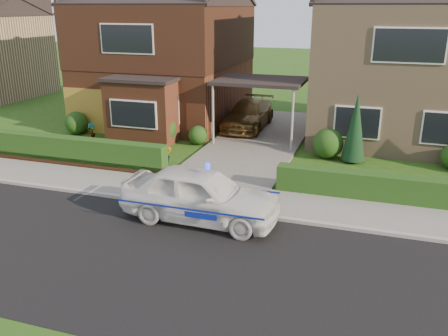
% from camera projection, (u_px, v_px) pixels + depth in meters
% --- Properties ---
extents(ground, '(120.00, 120.00, 0.00)m').
position_uv_depth(ground, '(148.00, 258.00, 11.46)').
color(ground, '#234813').
rests_on(ground, ground).
extents(road, '(60.00, 6.00, 0.02)m').
position_uv_depth(road, '(148.00, 258.00, 11.46)').
color(road, black).
rests_on(road, ground).
extents(kerb, '(60.00, 0.16, 0.12)m').
position_uv_depth(kerb, '(194.00, 207.00, 14.18)').
color(kerb, '#9E9993').
rests_on(kerb, ground).
extents(sidewalk, '(60.00, 2.00, 0.10)m').
position_uv_depth(sidewalk, '(206.00, 195.00, 15.13)').
color(sidewalk, slate).
rests_on(sidewalk, ground).
extents(driveway, '(3.80, 12.00, 0.12)m').
position_uv_depth(driveway, '(259.00, 140.00, 21.32)').
color(driveway, '#666059').
rests_on(driveway, ground).
extents(house_left, '(7.50, 9.53, 7.25)m').
position_uv_depth(house_left, '(166.00, 46.00, 24.42)').
color(house_left, brown).
rests_on(house_left, ground).
extents(house_right, '(7.50, 8.06, 7.25)m').
position_uv_depth(house_right, '(404.00, 56.00, 21.13)').
color(house_right, tan).
rests_on(house_right, ground).
extents(carport_link, '(3.80, 3.00, 2.77)m').
position_uv_depth(carport_link, '(260.00, 82.00, 20.44)').
color(carport_link, black).
rests_on(carport_link, ground).
extents(garage_door, '(2.20, 0.10, 2.10)m').
position_uv_depth(garage_door, '(86.00, 111.00, 22.50)').
color(garage_door, olive).
rests_on(garage_door, ground).
extents(dwarf_wall, '(7.70, 0.25, 0.36)m').
position_uv_depth(dwarf_wall, '(73.00, 162.00, 17.87)').
color(dwarf_wall, brown).
rests_on(dwarf_wall, ground).
extents(hedge_left, '(7.50, 0.55, 0.90)m').
position_uv_depth(hedge_left, '(76.00, 165.00, 18.06)').
color(hedge_left, '#133B12').
rests_on(hedge_left, ground).
extents(hedge_right, '(7.50, 0.55, 0.80)m').
position_uv_depth(hedge_right, '(397.00, 204.00, 14.56)').
color(hedge_right, '#133B12').
rests_on(hedge_right, ground).
extents(shrub_left_far, '(1.08, 1.08, 1.08)m').
position_uv_depth(shrub_left_far, '(76.00, 123.00, 22.32)').
color(shrub_left_far, '#133B12').
rests_on(shrub_left_far, ground).
extents(shrub_left_mid, '(1.32, 1.32, 1.32)m').
position_uv_depth(shrub_left_mid, '(161.00, 129.00, 20.78)').
color(shrub_left_mid, '#133B12').
rests_on(shrub_left_mid, ground).
extents(shrub_left_near, '(0.84, 0.84, 0.84)m').
position_uv_depth(shrub_left_near, '(198.00, 135.00, 20.66)').
color(shrub_left_near, '#133B12').
rests_on(shrub_left_near, ground).
extents(shrub_right_near, '(1.20, 1.20, 1.20)m').
position_uv_depth(shrub_right_near, '(328.00, 144.00, 18.77)').
color(shrub_right_near, '#133B12').
rests_on(shrub_right_near, ground).
extents(conifer_a, '(0.90, 0.90, 2.60)m').
position_uv_depth(conifer_a, '(355.00, 129.00, 18.06)').
color(conifer_a, black).
rests_on(conifer_a, ground).
extents(police_car, '(4.13, 4.54, 1.69)m').
position_uv_depth(police_car, '(200.00, 195.00, 13.23)').
color(police_car, silver).
rests_on(police_car, ground).
extents(driveway_car, '(1.86, 4.50, 1.30)m').
position_uv_depth(driveway_car, '(248.00, 114.00, 22.98)').
color(driveway_car, brown).
rests_on(driveway_car, driveway).
extents(potted_plant_a, '(0.43, 0.31, 0.76)m').
position_uv_depth(potted_plant_a, '(92.00, 131.00, 21.59)').
color(potted_plant_a, gray).
rests_on(potted_plant_a, ground).
extents(potted_plant_b, '(0.52, 0.47, 0.77)m').
position_uv_depth(potted_plant_b, '(166.00, 156.00, 17.94)').
color(potted_plant_b, gray).
rests_on(potted_plant_b, ground).
extents(potted_plant_c, '(0.44, 0.44, 0.77)m').
position_uv_depth(potted_plant_c, '(99.00, 148.00, 18.91)').
color(potted_plant_c, gray).
rests_on(potted_plant_c, ground).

